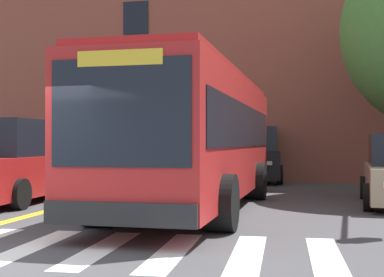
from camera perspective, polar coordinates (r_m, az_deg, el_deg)
crosswalk at (r=8.63m, az=-13.27°, el=-11.26°), size 8.38×3.31×0.01m
lane_line_yellow_inner at (r=22.55m, az=-3.52°, el=-4.53°), size 0.12×36.00×0.01m
lane_line_yellow_outer at (r=22.51m, az=-3.13°, el=-4.54°), size 0.12×36.00×0.01m
city_bus at (r=13.15m, az=0.48°, el=0.25°), size 3.04×10.66×3.29m
car_red_near_lane at (r=15.33m, az=-18.64°, el=-2.52°), size 2.45×4.92×2.24m
car_black_behind_bus at (r=22.28m, az=6.52°, el=-1.85°), size 2.63×5.05×2.25m
building_facade at (r=28.08m, az=-2.82°, el=9.73°), size 39.01×9.97×13.13m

